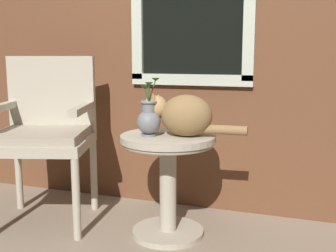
% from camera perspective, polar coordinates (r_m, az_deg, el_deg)
% --- Properties ---
extents(ground_plane, '(6.00, 6.00, 0.00)m').
position_cam_1_polar(ground_plane, '(2.30, -5.01, -16.23)').
color(ground_plane, gray).
extents(back_wall, '(4.00, 0.07, 2.60)m').
position_cam_1_polar(back_wall, '(2.76, 1.04, 15.83)').
color(back_wall, brown).
rests_on(back_wall, ground_plane).
extents(wicker_side_table, '(0.52, 0.52, 0.57)m').
position_cam_1_polar(wicker_side_table, '(2.32, 0.00, -5.57)').
color(wicker_side_table, '#B2A893').
rests_on(wicker_side_table, ground_plane).
extents(wicker_chair, '(0.67, 0.65, 1.00)m').
position_cam_1_polar(wicker_chair, '(2.63, -16.30, -0.11)').
color(wicker_chair, '#B2A893').
rests_on(wicker_chair, ground_plane).
extents(cat, '(0.57, 0.23, 0.23)m').
position_cam_1_polar(cat, '(2.24, 2.08, 1.55)').
color(cat, olive).
rests_on(cat, wicker_side_table).
extents(pewter_vase_with_ivy, '(0.13, 0.13, 0.31)m').
position_cam_1_polar(pewter_vase_with_ivy, '(2.24, -2.62, 1.05)').
color(pewter_vase_with_ivy, slate).
rests_on(pewter_vase_with_ivy, wicker_side_table).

